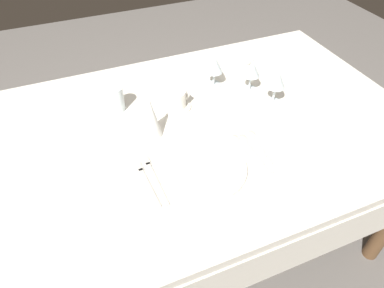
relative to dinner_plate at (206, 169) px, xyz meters
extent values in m
plane|color=slate|center=(0.03, 0.23, -0.75)|extent=(6.00, 6.00, 0.00)
cube|color=silver|center=(0.03, 0.23, -0.03)|extent=(1.80, 1.10, 0.04)
cube|color=silver|center=(0.03, -0.32, -0.14)|extent=(1.80, 0.01, 0.18)
cube|color=silver|center=(0.03, 0.78, -0.14)|extent=(1.80, 0.01, 0.18)
cylinder|color=brown|center=(-0.77, 0.68, -0.40)|extent=(0.07, 0.07, 0.70)
cylinder|color=brown|center=(0.83, 0.68, -0.40)|extent=(0.07, 0.07, 0.70)
cylinder|color=white|center=(0.00, 0.00, 0.00)|extent=(0.28, 0.28, 0.02)
cube|color=beige|center=(-0.17, 0.01, -0.01)|extent=(0.02, 0.20, 0.00)
cube|color=beige|center=(-0.17, 0.12, -0.01)|extent=(0.02, 0.04, 0.00)
cube|color=beige|center=(-0.20, 0.00, -0.01)|extent=(0.02, 0.18, 0.00)
cube|color=beige|center=(-0.20, 0.10, -0.01)|extent=(0.02, 0.04, 0.00)
cube|color=beige|center=(0.17, 0.00, -0.01)|extent=(0.02, 0.18, 0.00)
ellipsoid|color=beige|center=(0.17, 0.10, -0.01)|extent=(0.03, 0.04, 0.01)
cube|color=beige|center=(0.20, -0.01, -0.01)|extent=(0.02, 0.18, 0.00)
ellipsoid|color=beige|center=(0.20, 0.10, -0.01)|extent=(0.03, 0.04, 0.01)
cube|color=beige|center=(0.23, 0.01, -0.01)|extent=(0.02, 0.17, 0.00)
ellipsoid|color=beige|center=(0.24, 0.11, -0.01)|extent=(0.03, 0.04, 0.01)
cylinder|color=white|center=(0.03, 0.37, 0.00)|extent=(0.13, 0.13, 0.01)
cylinder|color=white|center=(0.03, 0.37, 0.04)|extent=(0.09, 0.09, 0.07)
torus|color=white|center=(0.07, 0.37, 0.04)|extent=(0.05, 0.01, 0.05)
cylinder|color=white|center=(0.41, 0.50, 0.00)|extent=(0.13, 0.13, 0.01)
cylinder|color=white|center=(0.41, 0.50, 0.03)|extent=(0.08, 0.08, 0.06)
torus|color=white|center=(0.45, 0.50, 0.03)|extent=(0.04, 0.01, 0.04)
cylinder|color=silver|center=(0.42, 0.25, -0.01)|extent=(0.07, 0.07, 0.01)
cylinder|color=silver|center=(0.42, 0.25, 0.03)|extent=(0.01, 0.01, 0.07)
cone|color=silver|center=(0.42, 0.25, 0.11)|extent=(0.07, 0.07, 0.08)
cylinder|color=silver|center=(0.24, 0.46, -0.01)|extent=(0.07, 0.07, 0.01)
cylinder|color=silver|center=(0.24, 0.46, 0.03)|extent=(0.01, 0.01, 0.06)
cone|color=silver|center=(0.24, 0.46, 0.10)|extent=(0.07, 0.07, 0.07)
cylinder|color=silver|center=(0.37, 0.36, -0.01)|extent=(0.07, 0.07, 0.01)
cylinder|color=silver|center=(0.37, 0.36, 0.03)|extent=(0.01, 0.01, 0.07)
cone|color=silver|center=(0.37, 0.36, 0.10)|extent=(0.07, 0.07, 0.07)
cylinder|color=silver|center=(-0.19, 0.45, 0.04)|extent=(0.06, 0.06, 0.10)
cone|color=white|center=(-0.11, 0.25, 0.08)|extent=(0.08, 0.08, 0.17)
camera|label=1|loc=(-0.35, -0.72, 0.86)|focal=32.67mm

